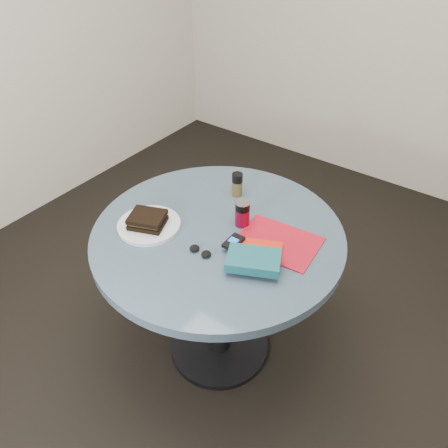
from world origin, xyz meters
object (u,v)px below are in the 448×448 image
Objects in this scene: mp3_player at (234,242)px; plate at (149,225)px; table at (218,261)px; soda_can at (242,213)px; magazine at (278,242)px; sandwich at (147,220)px; novel at (254,260)px; red_book at (256,251)px; pepper_grinder at (237,184)px; headphones at (200,251)px.

plate is at bearing -164.89° from mp3_player.
table is 9.01× the size of soda_can.
table is 0.22m from mp3_player.
soda_can is 0.37× the size of magazine.
table is at bearing -165.65° from magazine.
table is at bearing 29.93° from plate.
plate is at bearing 108.48° from sandwich.
soda_can is (0.29, 0.24, 0.02)m from sandwich.
novel is (0.00, -0.18, 0.04)m from magazine.
novel reaches higher than plate.
soda_can is 0.26m from novel.
soda_can is 0.58× the size of red_book.
pepper_grinder is at bearing 110.44° from red_book.
novel is at bearing -47.07° from soda_can.
pepper_grinder is 0.40m from red_book.
table is 0.32m from novel.
magazine is 3.25× the size of headphones.
soda_can is at bearing 38.32° from plate.
headphones is at bearing -137.38° from magazine.
magazine is 0.11m from red_book.
table is at bearing 157.22° from mp3_player.
soda_can is at bearing 115.60° from red_book.
plate reaches higher than table.
mp3_player reaches higher than red_book.
magazine is at bearing -29.20° from pepper_grinder.
mp3_player is at bearing 50.13° from headphones.
novel is 2.12× the size of mp3_player.
pepper_grinder is at bearing 106.53° from novel.
pepper_grinder is at bearing 145.69° from magazine.
plate is at bearing -150.07° from table.
plate is 2.27× the size of soda_can.
mp3_player is at bearing -68.64° from soda_can.
sandwich is at bearing 171.08° from red_book.
mp3_player is (0.35, 0.09, 0.02)m from plate.
sandwich is at bearing -111.21° from pepper_grinder.
mp3_player is at bearing 167.60° from red_book.
sandwich is 0.55× the size of magazine.
table is 0.33m from plate.
soda_can reaches higher than red_book.
magazine is at bearing 45.98° from mp3_player.
magazine is at bearing 48.44° from red_book.
novel is at bearing -22.72° from table.
red_book is 0.09m from mp3_player.
table is 11.25× the size of mp3_player.
table is at bearing 148.02° from red_book.
magazine is (0.46, 0.22, -0.04)m from sandwich.
soda_can is 0.21m from pepper_grinder.
headphones is (-0.08, -0.10, -0.02)m from mp3_player.
pepper_grinder is at bearing 105.21° from headphones.
red_book is at bearing -45.29° from pepper_grinder.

